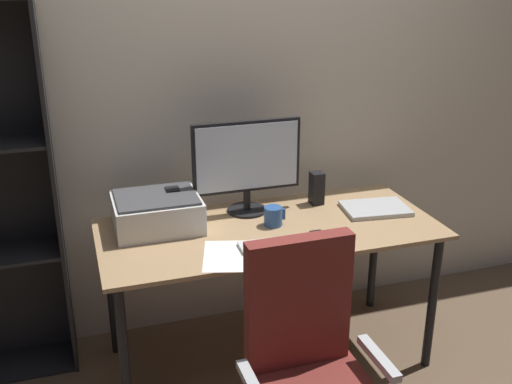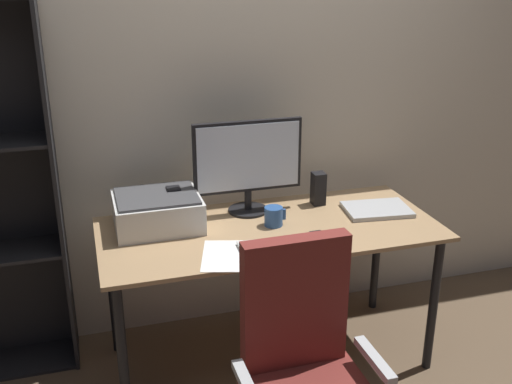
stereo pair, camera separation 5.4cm
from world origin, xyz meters
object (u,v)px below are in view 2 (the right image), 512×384
object	(u,v)px
desk	(270,243)
speaker_right	(318,189)
laptop	(377,209)
coffee_mug	(274,216)
speaker_left	(174,204)
mouse	(319,238)
printer	(157,211)
keyboard	(271,245)
monitor	(248,161)

from	to	relation	value
desk	speaker_right	bearing A→B (deg)	32.35
desk	laptop	world-z (taller)	laptop
coffee_mug	speaker_left	xyz separation A→B (m)	(-0.44, 0.19, 0.04)
coffee_mug	mouse	bearing A→B (deg)	-58.07
laptop	printer	xyz separation A→B (m)	(-1.08, 0.13, 0.07)
coffee_mug	printer	size ratio (longest dim) A/B	0.26
speaker_left	speaker_right	xyz separation A→B (m)	(0.75, 0.00, 0.00)
keyboard	speaker_right	xyz separation A→B (m)	(0.39, 0.41, 0.08)
laptop	speaker_left	distance (m)	1.01
coffee_mug	speaker_right	bearing A→B (deg)	32.30
laptop	speaker_right	size ratio (longest dim) A/B	1.88
keyboard	speaker_left	world-z (taller)	speaker_left
desk	coffee_mug	bearing A→B (deg)	33.00
mouse	coffee_mug	distance (m)	0.27
mouse	speaker_left	distance (m)	0.72
desk	mouse	xyz separation A→B (m)	(0.16, -0.21, 0.10)
laptop	printer	world-z (taller)	printer
coffee_mug	speaker_right	size ratio (longest dim) A/B	0.61
laptop	printer	distance (m)	1.09
monitor	keyboard	bearing A→B (deg)	-91.79
speaker_right	printer	bearing A→B (deg)	-176.57
laptop	speaker_right	xyz separation A→B (m)	(-0.25, 0.18, 0.07)
desk	speaker_right	distance (m)	0.42
desk	mouse	size ratio (longest dim) A/B	16.70
monitor	printer	size ratio (longest dim) A/B	1.35
monitor	mouse	world-z (taller)	monitor
desk	monitor	world-z (taller)	monitor
speaker_right	printer	size ratio (longest dim) A/B	0.43
monitor	mouse	size ratio (longest dim) A/B	5.64
keyboard	speaker_left	size ratio (longest dim) A/B	1.71
speaker_right	mouse	bearing A→B (deg)	-111.38
monitor	speaker_right	bearing A→B (deg)	-1.21
keyboard	mouse	world-z (taller)	mouse
monitor	keyboard	size ratio (longest dim) A/B	1.87
printer	mouse	bearing A→B (deg)	-28.77
laptop	speaker_left	xyz separation A→B (m)	(-0.99, 0.18, 0.07)
monitor	coffee_mug	size ratio (longest dim) A/B	5.24
printer	speaker_right	bearing A→B (deg)	3.43
desk	keyboard	world-z (taller)	keyboard
monitor	mouse	bearing A→B (deg)	-63.80
laptop	speaker_left	size ratio (longest dim) A/B	1.88
laptop	speaker_left	world-z (taller)	speaker_left
monitor	speaker_left	distance (m)	0.41
desk	keyboard	xyz separation A→B (m)	(-0.06, -0.20, 0.09)
mouse	coffee_mug	size ratio (longest dim) A/B	0.93
desk	laptop	distance (m)	0.58
printer	coffee_mug	bearing A→B (deg)	-15.04
keyboard	laptop	xyz separation A→B (m)	(0.63, 0.23, 0.00)
monitor	printer	xyz separation A→B (m)	(-0.46, -0.06, -0.19)
printer	laptop	bearing A→B (deg)	-6.88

